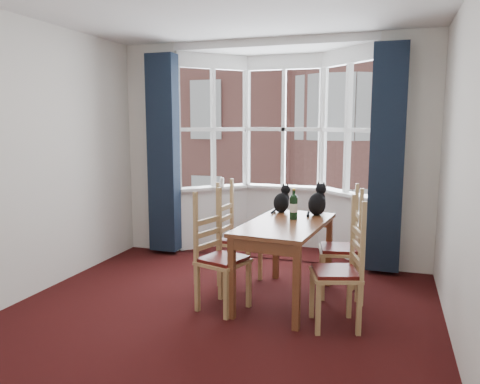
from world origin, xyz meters
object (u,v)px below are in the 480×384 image
at_px(dining_table, 285,233).
at_px(cat_left, 282,201).
at_px(chair_right_near, 346,274).
at_px(wine_bottle, 294,206).
at_px(chair_left_far, 233,241).
at_px(chair_right_far, 348,251).
at_px(candle_tall, 222,182).
at_px(chair_left_near, 216,259).
at_px(cat_right, 317,202).

bearing_deg(dining_table, cat_left, 106.89).
height_order(chair_right_near, wine_bottle, wine_bottle).
relative_size(cat_left, wine_bottle, 1.01).
bearing_deg(chair_left_far, chair_right_far, -0.81).
distance_m(cat_left, candle_tall, 1.67).
distance_m(chair_left_near, chair_right_far, 1.38).
relative_size(dining_table, chair_left_far, 1.50).
relative_size(chair_left_far, chair_right_near, 1.00).
bearing_deg(chair_right_near, chair_left_near, 177.18).
bearing_deg(cat_right, cat_left, 174.66).
distance_m(chair_left_near, chair_left_far, 0.74).
relative_size(cat_right, candle_tall, 2.80).
xyz_separation_m(dining_table, chair_left_far, (-0.67, 0.37, -0.22)).
bearing_deg(chair_right_near, cat_right, 113.45).
bearing_deg(cat_right, chair_right_far, -20.97).
bearing_deg(cat_left, chair_left_far, -163.60).
xyz_separation_m(chair_left_near, cat_left, (0.44, 0.88, 0.45)).
bearing_deg(wine_bottle, chair_right_far, 17.25).
bearing_deg(candle_tall, dining_table, -53.17).
bearing_deg(chair_right_far, dining_table, -149.24).
bearing_deg(candle_tall, wine_bottle, -49.22).
xyz_separation_m(chair_right_far, wine_bottle, (-0.54, -0.17, 0.46)).
height_order(cat_right, candle_tall, cat_right).
xyz_separation_m(wine_bottle, candle_tall, (-1.34, 1.56, -0.00)).
distance_m(chair_left_near, candle_tall, 2.27).
bearing_deg(chair_right_far, chair_right_near, -86.54).
bearing_deg(chair_left_far, candle_tall, 114.56).
bearing_deg(chair_right_near, wine_bottle, 134.15).
xyz_separation_m(chair_right_near, chair_right_far, (-0.05, 0.77, 0.00)).
xyz_separation_m(chair_left_far, cat_right, (0.91, 0.12, 0.46)).
height_order(dining_table, chair_left_far, chair_left_far).
bearing_deg(candle_tall, chair_right_near, -48.24).
height_order(chair_left_near, chair_right_near, same).
xyz_separation_m(chair_left_near, chair_right_far, (1.18, 0.71, 0.00)).
bearing_deg(cat_right, chair_right_near, -66.55).
xyz_separation_m(dining_table, cat_left, (-0.16, 0.52, 0.23)).
bearing_deg(chair_left_near, candle_tall, 108.50).
bearing_deg(cat_right, candle_tall, 140.77).
distance_m(cat_right, wine_bottle, 0.36).
distance_m(chair_left_far, cat_right, 1.03).
bearing_deg(wine_bottle, chair_right_near, -45.85).
bearing_deg(cat_right, chair_left_far, -172.79).
distance_m(dining_table, cat_right, 0.59).
relative_size(chair_left_near, chair_left_far, 1.00).
bearing_deg(cat_left, cat_right, -5.34).
height_order(chair_left_near, chair_left_far, same).
xyz_separation_m(chair_right_near, cat_left, (-0.79, 0.94, 0.45)).
bearing_deg(cat_right, wine_bottle, -122.90).
xyz_separation_m(cat_left, wine_bottle, (0.20, -0.34, 0.02)).
bearing_deg(chair_right_far, chair_left_near, -148.83).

